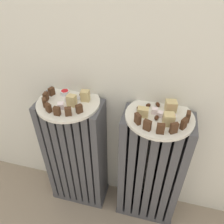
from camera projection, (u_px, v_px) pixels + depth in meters
name	position (u px, v px, depth m)	size (l,w,h in m)	color
radiator_left	(76.00, 156.00, 1.16)	(0.31, 0.15, 0.67)	#47474C
radiator_right	(150.00, 171.00, 1.08)	(0.31, 0.15, 0.67)	#47474C
plate_left	(68.00, 103.00, 0.95)	(0.28, 0.28, 0.01)	silver
plate_right	(159.00, 117.00, 0.87)	(0.28, 0.28, 0.01)	silver
dark_cake_slice_left_0	(52.00, 91.00, 0.98)	(0.03, 0.02, 0.04)	#472B19
dark_cake_slice_left_1	(46.00, 97.00, 0.94)	(0.03, 0.02, 0.04)	#472B19
dark_cake_slice_left_2	(45.00, 102.00, 0.91)	(0.03, 0.02, 0.04)	#472B19
dark_cake_slice_left_3	(48.00, 108.00, 0.88)	(0.03, 0.02, 0.04)	#472B19
dark_cake_slice_left_4	(57.00, 111.00, 0.86)	(0.03, 0.02, 0.04)	#472B19
dark_cake_slice_left_5	(68.00, 112.00, 0.86)	(0.03, 0.02, 0.04)	#472B19
dark_cake_slice_left_6	(79.00, 109.00, 0.87)	(0.03, 0.02, 0.04)	#472B19
marble_cake_slice_left_0	(72.00, 100.00, 0.91)	(0.04, 0.03, 0.05)	tan
marble_cake_slice_left_1	(85.00, 96.00, 0.94)	(0.04, 0.03, 0.05)	tan
turkish_delight_left_0	(68.00, 99.00, 0.94)	(0.02, 0.02, 0.02)	white
turkish_delight_left_1	(61.00, 106.00, 0.90)	(0.03, 0.03, 0.03)	white
medjool_date_left_0	(78.00, 107.00, 0.90)	(0.03, 0.02, 0.02)	#3D1E0F
medjool_date_left_1	(82.00, 95.00, 0.97)	(0.03, 0.02, 0.02)	#3D1E0F
medjool_date_left_2	(71.00, 96.00, 0.97)	(0.03, 0.02, 0.02)	#3D1E0F
jam_bowl_left	(65.00, 92.00, 0.98)	(0.04, 0.04, 0.02)	white
dark_cake_slice_right_0	(138.00, 119.00, 0.82)	(0.03, 0.01, 0.04)	#472B19
dark_cake_slice_right_1	(147.00, 125.00, 0.79)	(0.03, 0.01, 0.04)	#472B19
dark_cake_slice_right_2	(161.00, 129.00, 0.77)	(0.03, 0.01, 0.04)	#472B19
dark_cake_slice_right_3	(174.00, 128.00, 0.78)	(0.03, 0.01, 0.04)	#472B19
dark_cake_slice_right_4	(184.00, 124.00, 0.79)	(0.03, 0.01, 0.04)	#472B19
dark_cake_slice_right_5	(188.00, 117.00, 0.83)	(0.03, 0.01, 0.04)	#472B19
marble_cake_slice_right_0	(171.00, 106.00, 0.87)	(0.04, 0.04, 0.05)	tan
marble_cake_slice_right_1	(143.00, 112.00, 0.85)	(0.04, 0.03, 0.04)	tan
marble_cake_slice_right_2	(169.00, 119.00, 0.81)	(0.04, 0.04, 0.05)	tan
turkish_delight_right_0	(160.00, 114.00, 0.86)	(0.02, 0.02, 0.02)	white
turkish_delight_right_1	(155.00, 111.00, 0.87)	(0.02, 0.02, 0.02)	white
medjool_date_right_0	(139.00, 109.00, 0.89)	(0.03, 0.02, 0.02)	#3D1E0F
medjool_date_right_1	(148.00, 105.00, 0.91)	(0.02, 0.02, 0.02)	#3D1E0F
medjool_date_right_2	(158.00, 104.00, 0.92)	(0.03, 0.02, 0.01)	#3D1E0F
medjool_date_right_3	(157.00, 118.00, 0.84)	(0.03, 0.02, 0.02)	#3D1E0F
jam_bowl_right	(170.00, 116.00, 0.85)	(0.04, 0.04, 0.02)	white
fork	(77.00, 102.00, 0.94)	(0.04, 0.10, 0.00)	silver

